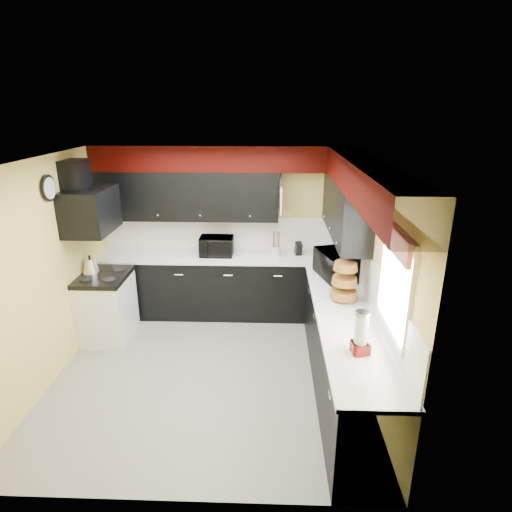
{
  "coord_description": "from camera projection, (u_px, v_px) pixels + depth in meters",
  "views": [
    {
      "loc": [
        0.69,
        -4.36,
        3.02
      ],
      "look_at": [
        0.51,
        0.78,
        1.19
      ],
      "focal_mm": 30.0,
      "sensor_mm": 36.0,
      "label": 1
    }
  ],
  "objects": [
    {
      "name": "dispenser_a",
      "position": [
        361.0,
        334.0,
        3.73
      ],
      "size": [
        0.17,
        0.17,
        0.38
      ],
      "primitive_type": null,
      "rotation": [
        0.0,
        0.0,
        0.28
      ],
      "color": "maroon",
      "rests_on": "counter_right"
    },
    {
      "name": "splash_back",
      "position": [
        225.0,
        233.0,
        6.43
      ],
      "size": [
        3.6,
        0.02,
        0.5
      ],
      "primitive_type": "cube",
      "color": "white",
      "rests_on": "counter_back"
    },
    {
      "name": "valance",
      "position": [
        394.0,
        240.0,
        3.59
      ],
      "size": [
        0.04,
        0.88,
        0.2
      ],
      "primitive_type": "cube",
      "color": "red",
      "rests_on": "wall_right"
    },
    {
      "name": "wall_left",
      "position": [
        48.0,
        272.0,
        4.79
      ],
      "size": [
        0.06,
        3.6,
        2.5
      ],
      "primitive_type": "cube",
      "color": "#E0C666",
      "rests_on": "ground"
    },
    {
      "name": "upper_back",
      "position": [
        187.0,
        195.0,
        6.09
      ],
      "size": [
        2.6,
        0.35,
        0.7
      ],
      "primitive_type": "cube",
      "color": "black",
      "rests_on": "wall_back"
    },
    {
      "name": "deco_plate",
      "position": [
        386.0,
        192.0,
        4.0
      ],
      "size": [
        0.03,
        0.24,
        0.24
      ],
      "primitive_type": null,
      "color": "white",
      "rests_on": "wall_right"
    },
    {
      "name": "baskets",
      "position": [
        345.0,
        280.0,
        4.75
      ],
      "size": [
        0.27,
        0.27,
        0.5
      ],
      "primitive_type": null,
      "color": "brown",
      "rests_on": "upper_right"
    },
    {
      "name": "cut_board",
      "position": [
        281.0,
        201.0,
        5.74
      ],
      "size": [
        0.03,
        0.26,
        0.35
      ],
      "primitive_type": "cube",
      "color": "white",
      "rests_on": "upper_back"
    },
    {
      "name": "cab_back",
      "position": [
        224.0,
        286.0,
        6.41
      ],
      "size": [
        3.6,
        0.6,
        0.9
      ],
      "primitive_type": "cube",
      "color": "black",
      "rests_on": "ground"
    },
    {
      "name": "soffit_right",
      "position": [
        367.0,
        181.0,
        4.14
      ],
      "size": [
        0.36,
        3.24,
        0.35
      ],
      "primitive_type": "cube",
      "color": "black",
      "rests_on": "wall_right"
    },
    {
      "name": "utensil_crock",
      "position": [
        276.0,
        251.0,
        6.2
      ],
      "size": [
        0.16,
        0.16,
        0.14
      ],
      "primitive_type": "cylinder",
      "rotation": [
        0.0,
        0.0,
        0.21
      ],
      "color": "silver",
      "rests_on": "counter_back"
    },
    {
      "name": "dispenser_b",
      "position": [
        360.0,
        334.0,
        3.74
      ],
      "size": [
        0.15,
        0.15,
        0.37
      ],
      "primitive_type": null,
      "rotation": [
        0.0,
        0.0,
        0.08
      ],
      "color": "#650200",
      "rests_on": "counter_right"
    },
    {
      "name": "kettle",
      "position": [
        91.0,
        266.0,
        5.64
      ],
      "size": [
        0.28,
        0.28,
        0.19
      ],
      "primitive_type": null,
      "rotation": [
        0.0,
        0.0,
        0.43
      ],
      "color": "silver",
      "rests_on": "cooktop"
    },
    {
      "name": "upper_right",
      "position": [
        346.0,
        208.0,
        5.34
      ],
      "size": [
        0.35,
        1.8,
        0.7
      ],
      "primitive_type": "cube",
      "color": "black",
      "rests_on": "wall_right"
    },
    {
      "name": "counter_right",
      "position": [
        346.0,
        316.0,
        4.5
      ],
      "size": [
        0.64,
        3.02,
        0.04
      ],
      "primitive_type": "cube",
      "color": "white",
      "rests_on": "cab_right"
    },
    {
      "name": "hood",
      "position": [
        90.0,
        210.0,
        5.31
      ],
      "size": [
        0.5,
        0.78,
        0.55
      ],
      "primitive_type": "cube",
      "color": "black",
      "rests_on": "wall_left"
    },
    {
      "name": "hood_duct",
      "position": [
        75.0,
        176.0,
        5.17
      ],
      "size": [
        0.24,
        0.4,
        0.4
      ],
      "primitive_type": "cube",
      "color": "black",
      "rests_on": "wall_left"
    },
    {
      "name": "pan_top",
      "position": [
        280.0,
        183.0,
        5.91
      ],
      "size": [
        0.03,
        0.22,
        0.4
      ],
      "primitive_type": null,
      "color": "black",
      "rests_on": "upper_back"
    },
    {
      "name": "wall_back",
      "position": [
        225.0,
        229.0,
        6.42
      ],
      "size": [
        3.6,
        0.06,
        2.5
      ],
      "primitive_type": "cube",
      "color": "#E0C666",
      "rests_on": "ground"
    },
    {
      "name": "pan_mid",
      "position": [
        280.0,
        203.0,
        5.87
      ],
      "size": [
        0.03,
        0.28,
        0.46
      ],
      "primitive_type": null,
      "color": "black",
      "rests_on": "upper_back"
    },
    {
      "name": "microwave",
      "position": [
        337.0,
        265.0,
        5.41
      ],
      "size": [
        0.57,
        0.7,
        0.34
      ],
      "primitive_type": "imported",
      "rotation": [
        0.0,
        0.0,
        1.86
      ],
      "color": "black",
      "rests_on": "counter_right"
    },
    {
      "name": "clock",
      "position": [
        48.0,
        188.0,
        4.72
      ],
      "size": [
        0.03,
        0.3,
        0.3
      ],
      "primitive_type": null,
      "color": "black",
      "rests_on": "wall_left"
    },
    {
      "name": "window",
      "position": [
        396.0,
        284.0,
        3.72
      ],
      "size": [
        0.03,
        0.86,
        0.96
      ],
      "primitive_type": null,
      "color": "white",
      "rests_on": "wall_right"
    },
    {
      "name": "soffit_back",
      "position": [
        221.0,
        158.0,
        5.89
      ],
      "size": [
        3.6,
        0.36,
        0.35
      ],
      "primitive_type": "cube",
      "color": "black",
      "rests_on": "wall_back"
    },
    {
      "name": "counter_back",
      "position": [
        223.0,
        257.0,
        6.25
      ],
      "size": [
        3.62,
        0.64,
        0.04
      ],
      "primitive_type": "cube",
      "color": "white",
      "rests_on": "cab_back"
    },
    {
      "name": "stove",
      "position": [
        107.0,
        308.0,
        5.76
      ],
      "size": [
        0.6,
        0.75,
        0.86
      ],
      "primitive_type": "cube",
      "color": "white",
      "rests_on": "ground"
    },
    {
      "name": "toaster_oven",
      "position": [
        216.0,
        246.0,
        6.21
      ],
      "size": [
        0.48,
        0.4,
        0.27
      ],
      "primitive_type": "imported",
      "rotation": [
        0.0,
        0.0,
        -0.02
      ],
      "color": "black",
      "rests_on": "counter_back"
    },
    {
      "name": "ceiling",
      "position": [
        203.0,
        159.0,
        4.31
      ],
      "size": [
        3.6,
        3.6,
        0.06
      ],
      "primitive_type": "cube",
      "color": "white",
      "rests_on": "wall_back"
    },
    {
      "name": "pan_low",
      "position": [
        280.0,
        201.0,
        6.12
      ],
      "size": [
        0.03,
        0.24,
        0.42
      ],
      "primitive_type": null,
      "color": "black",
      "rests_on": "upper_back"
    },
    {
      "name": "ground",
      "position": [
        212.0,
        370.0,
        5.14
      ],
      "size": [
        3.6,
        3.6,
        0.0
      ],
      "primitive_type": "plane",
      "color": "gray",
      "rests_on": "ground"
    },
    {
      "name": "cab_right",
      "position": [
        343.0,
        354.0,
        4.66
      ],
      "size": [
        0.6,
        3.0,
        0.9
      ],
      "primitive_type": "cube",
      "color": "black",
      "rests_on": "ground"
    },
    {
      "name": "splash_right",
      "position": [
        370.0,
        281.0,
        4.69
      ],
      "size": [
        0.02,
        3.6,
        0.5
      ],
      "primitive_type": "cube",
      "color": "white",
      "rests_on": "counter_right"
    },
    {
      "name": "wall_right",
      "position": [
        372.0,
        276.0,
        4.67
      ],
      "size": [
        0.06,
        3.6,
        2.5
      ],
      "primitive_type": "cube",
      "color": "#E0C666",
      "rests_on": "ground"
    },
    {
      "name": "knife_block",
      "position": [
        298.0,
        249.0,
        6.23
      ],
      "size": [
        0.11,
        0.14,
        0.19
      ],
      "primitive_type": "cube",
      "rotation": [
        0.0,
        0.0,
        0.17
      ],
      "color": "black",
      "rests_on": "counter_back"
    },
    {
      "name": "cooktop",
      "position": [
        103.0,
        277.0,
        5.6
      ],
      "size": [
        0.62,
        0.77,
        0.06
      ],
      "primitive_type": "cube",
      "color": "black",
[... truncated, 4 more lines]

